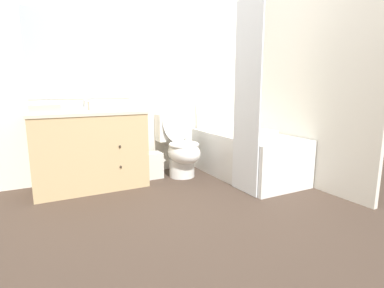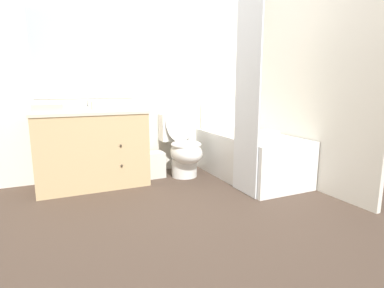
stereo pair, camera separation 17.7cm
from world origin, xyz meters
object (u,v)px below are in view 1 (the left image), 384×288
(tissue_box, at_px, (94,106))
(soap_dispenser, at_px, (133,104))
(sink_faucet, at_px, (84,107))
(wastebasket, at_px, (152,165))
(bathtub, at_px, (246,155))
(bath_towel_folded, at_px, (260,135))
(hand_towel_folded, at_px, (45,109))
(toilet, at_px, (180,148))
(vanity_cabinet, at_px, (89,149))

(tissue_box, xyz_separation_m, soap_dispenser, (0.40, -0.11, 0.01))
(sink_faucet, distance_m, tissue_box, 0.15)
(wastebasket, bearing_deg, bathtub, -23.62)
(wastebasket, relative_size, tissue_box, 2.49)
(bathtub, bearing_deg, tissue_box, 162.47)
(sink_faucet, relative_size, wastebasket, 0.46)
(bath_towel_folded, bearing_deg, sink_faucet, 145.86)
(tissue_box, height_order, bath_towel_folded, tissue_box)
(wastebasket, relative_size, hand_towel_folded, 1.11)
(sink_faucet, distance_m, soap_dispenser, 0.55)
(tissue_box, relative_size, hand_towel_folded, 0.45)
(toilet, height_order, tissue_box, tissue_box)
(toilet, bearing_deg, soap_dispenser, 175.73)
(vanity_cabinet, height_order, wastebasket, vanity_cabinet)
(vanity_cabinet, xyz_separation_m, bath_towel_folded, (1.60, -0.88, 0.15))
(hand_towel_folded, bearing_deg, tissue_box, 27.51)
(toilet, distance_m, soap_dispenser, 0.78)
(sink_faucet, xyz_separation_m, hand_towel_folded, (-0.40, -0.38, 0.01))
(bathtub, distance_m, bath_towel_folded, 0.56)
(bath_towel_folded, bearing_deg, toilet, 123.97)
(vanity_cabinet, xyz_separation_m, soap_dispenser, (0.49, -0.02, 0.47))
(vanity_cabinet, distance_m, toilet, 1.06)
(bathtub, height_order, wastebasket, bathtub)
(soap_dispenser, bearing_deg, sink_faucet, 155.04)
(tissue_box, xyz_separation_m, bath_towel_folded, (1.51, -0.96, -0.30))
(bathtub, bearing_deg, toilet, 151.81)
(tissue_box, bearing_deg, wastebasket, -6.26)
(toilet, relative_size, bathtub, 0.60)
(soap_dispenser, height_order, bath_towel_folded, soap_dispenser)
(bathtub, height_order, soap_dispenser, soap_dispenser)
(toilet, xyz_separation_m, soap_dispenser, (-0.56, 0.04, 0.54))
(vanity_cabinet, relative_size, toilet, 1.34)
(tissue_box, distance_m, soap_dispenser, 0.42)
(sink_faucet, bearing_deg, toilet, -14.47)
(vanity_cabinet, bearing_deg, hand_towel_folded, -156.61)
(toilet, height_order, wastebasket, toilet)
(bathtub, xyz_separation_m, hand_towel_folded, (-2.16, 0.27, 0.61))
(vanity_cabinet, bearing_deg, tissue_box, 42.17)
(sink_faucet, relative_size, toilet, 0.16)
(vanity_cabinet, height_order, tissue_box, tissue_box)
(toilet, xyz_separation_m, bathtub, (0.71, -0.38, -0.08))
(vanity_cabinet, distance_m, hand_towel_folded, 0.63)
(sink_faucet, bearing_deg, soap_dispenser, -24.96)
(wastebasket, distance_m, bath_towel_folded, 1.33)
(wastebasket, bearing_deg, tissue_box, 173.74)
(toilet, distance_m, tissue_box, 1.11)
(sink_faucet, distance_m, bath_towel_folded, 1.96)
(sink_faucet, xyz_separation_m, wastebasket, (0.71, -0.19, -0.71))
(tissue_box, bearing_deg, vanity_cabinet, -137.83)
(vanity_cabinet, relative_size, bathtub, 0.80)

